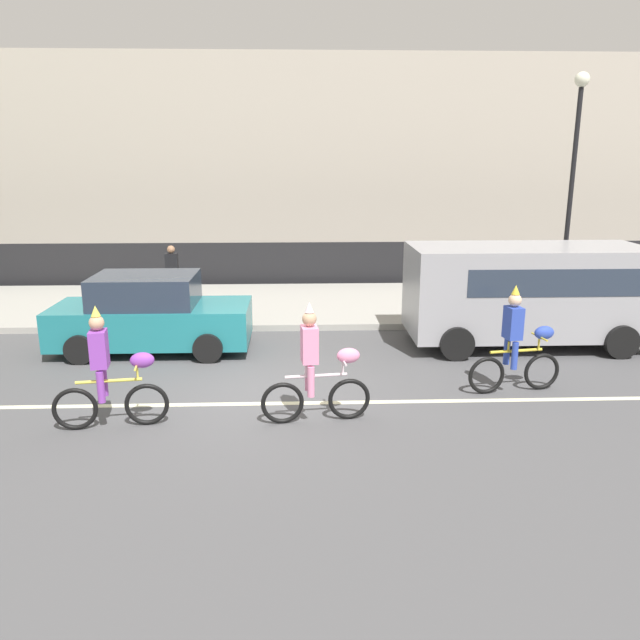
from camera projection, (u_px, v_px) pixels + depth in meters
The scene contains 12 objects.
ground_plane at pixel (262, 393), 10.93m from camera, with size 80.00×80.00×0.00m, color #4C4C4F.
road_centre_line at pixel (260, 404), 10.45m from camera, with size 36.00×0.14×0.01m, color beige.
sidewalk_curb at pixel (274, 304), 17.20m from camera, with size 60.00×5.00×0.15m, color #9E9B93.
fence_line at pixel (277, 264), 19.85m from camera, with size 40.00×0.08×1.40m, color black.
building_backdrop at pixel (351, 160), 27.46m from camera, with size 28.00×8.00×7.78m, color #B2A899.
parade_cyclist_purple at pixel (109, 375), 9.34m from camera, with size 1.71×0.52×1.92m.
parade_cyclist_pink at pixel (317, 370), 9.56m from camera, with size 1.72×0.51×1.92m.
parade_cyclist_cobalt at pixel (517, 346), 10.80m from camera, with size 1.71×0.52×1.92m.
parked_van_grey at pixel (529, 288), 13.43m from camera, with size 5.00×2.22×2.18m.
parked_car_teal at pixel (151, 315), 13.16m from camera, with size 4.10×1.92×1.64m.
street_lamp_post at pixel (574, 158), 15.52m from camera, with size 0.36×0.36×5.86m.
pedestrian_onlooker at pixel (172, 274), 16.49m from camera, with size 0.32×0.20×1.62m.
Camera 1 is at (0.64, -10.29, 4.00)m, focal length 35.00 mm.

